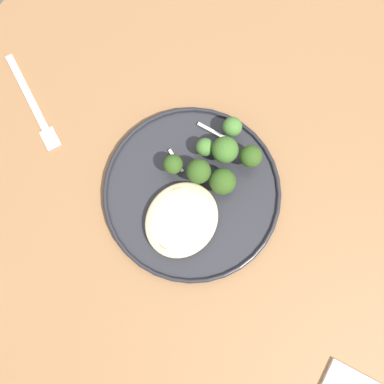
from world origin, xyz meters
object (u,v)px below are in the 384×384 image
at_px(seared_scallop_rear_pale, 188,223).
at_px(seared_scallop_large_seared, 166,242).
at_px(broccoli_floret_near_rim, 173,165).
at_px(dinner_plate, 192,193).
at_px(seared_scallop_half_hidden, 181,235).
at_px(dinner_fork, 34,105).
at_px(seared_scallop_right_edge, 179,196).
at_px(broccoli_floret_front_edge, 225,150).
at_px(broccoli_floret_center_pile, 197,174).
at_px(broccoli_floret_right_tilted, 251,157).
at_px(broccoli_floret_left_leaning, 232,127).
at_px(broccoli_floret_tall_stalk, 205,147).
at_px(broccoli_floret_rear_charred, 223,182).

height_order(seared_scallop_rear_pale, seared_scallop_large_seared, seared_scallop_large_seared).
relative_size(seared_scallop_large_seared, broccoli_floret_near_rim, 0.52).
bearing_deg(dinner_plate, seared_scallop_rear_pale, 28.58).
bearing_deg(seared_scallop_half_hidden, broccoli_floret_near_rim, -137.93).
xyz_separation_m(seared_scallop_half_hidden, dinner_fork, (-0.04, -0.33, -0.02)).
height_order(seared_scallop_half_hidden, dinner_fork, seared_scallop_half_hidden).
bearing_deg(dinner_fork, broccoli_floret_near_rim, 100.00).
xyz_separation_m(seared_scallop_right_edge, broccoli_floret_near_rim, (-0.03, -0.03, 0.02)).
distance_m(broccoli_floret_front_edge, broccoli_floret_center_pile, 0.06).
distance_m(broccoli_floret_right_tilted, broccoli_floret_front_edge, 0.04).
xyz_separation_m(broccoli_floret_right_tilted, broccoli_floret_center_pile, (0.07, -0.05, 0.00)).
bearing_deg(broccoli_floret_left_leaning, broccoli_floret_front_edge, 17.89).
distance_m(seared_scallop_right_edge, broccoli_floret_tall_stalk, 0.09).
height_order(seared_scallop_right_edge, broccoli_floret_left_leaning, broccoli_floret_left_leaning).
relative_size(broccoli_floret_left_leaning, broccoli_floret_near_rim, 0.98).
distance_m(broccoli_floret_left_leaning, broccoli_floret_near_rim, 0.11).
xyz_separation_m(broccoli_floret_tall_stalk, broccoli_floret_front_edge, (-0.01, 0.03, 0.01)).
relative_size(seared_scallop_right_edge, dinner_fork, 0.16).
relative_size(dinner_plate, dinner_fork, 1.66).
distance_m(seared_scallop_large_seared, broccoli_floret_right_tilted, 0.19).
relative_size(seared_scallop_rear_pale, broccoli_floret_front_edge, 0.50).
xyz_separation_m(dinner_plate, seared_scallop_half_hidden, (0.07, 0.03, 0.01)).
xyz_separation_m(broccoli_floret_tall_stalk, broccoli_floret_right_tilted, (-0.03, 0.07, 0.01)).
bearing_deg(seared_scallop_rear_pale, dinner_fork, -92.29).
bearing_deg(seared_scallop_large_seared, broccoli_floret_near_rim, -149.67).
xyz_separation_m(broccoli_floret_front_edge, dinner_fork, (0.11, -0.31, -0.05)).
height_order(broccoli_floret_left_leaning, broccoli_floret_right_tilted, broccoli_floret_right_tilted).
bearing_deg(broccoli_floret_center_pile, dinner_fork, -79.80).
relative_size(broccoli_floret_right_tilted, broccoli_floret_center_pile, 0.95).
distance_m(seared_scallop_large_seared, dinner_fork, 0.33).
bearing_deg(broccoli_floret_right_tilted, dinner_plate, -25.58).
distance_m(seared_scallop_rear_pale, broccoli_floret_center_pile, 0.08).
distance_m(broccoli_floret_center_pile, dinner_fork, 0.31).
height_order(seared_scallop_rear_pale, broccoli_floret_near_rim, broccoli_floret_near_rim).
height_order(broccoli_floret_near_rim, broccoli_floret_center_pile, broccoli_floret_center_pile).
height_order(seared_scallop_large_seared, broccoli_floret_left_leaning, broccoli_floret_left_leaning).
bearing_deg(seared_scallop_rear_pale, broccoli_floret_rear_charred, 174.30).
height_order(broccoli_floret_tall_stalk, broccoli_floret_center_pile, broccoli_floret_center_pile).
height_order(seared_scallop_right_edge, broccoli_floret_rear_charred, broccoli_floret_rear_charred).
xyz_separation_m(seared_scallop_rear_pale, dinner_fork, (-0.01, -0.33, -0.02)).
bearing_deg(seared_scallop_right_edge, seared_scallop_large_seared, 20.97).
relative_size(seared_scallop_rear_pale, broccoli_floret_right_tilted, 0.55).
distance_m(seared_scallop_right_edge, broccoli_floret_right_tilted, 0.13).
xyz_separation_m(broccoli_floret_right_tilted, dinner_fork, (0.13, -0.35, -0.05)).
height_order(seared_scallop_right_edge, broccoli_floret_near_rim, broccoli_floret_near_rim).
bearing_deg(broccoli_floret_tall_stalk, broccoli_floret_center_pile, 19.30).
bearing_deg(broccoli_floret_center_pile, broccoli_floret_rear_charred, 109.74).
distance_m(seared_scallop_right_edge, broccoli_floret_left_leaning, 0.14).
xyz_separation_m(broccoli_floret_front_edge, broccoli_floret_center_pile, (0.06, -0.01, -0.00)).
height_order(seared_scallop_half_hidden, broccoli_floret_center_pile, broccoli_floret_center_pile).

